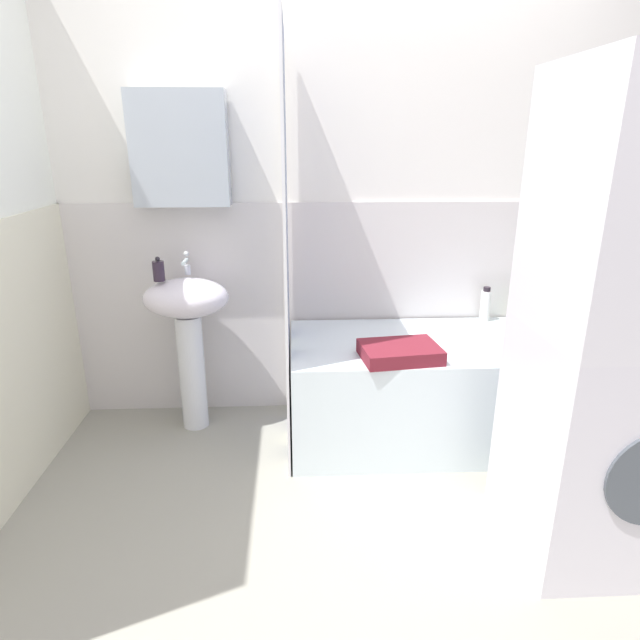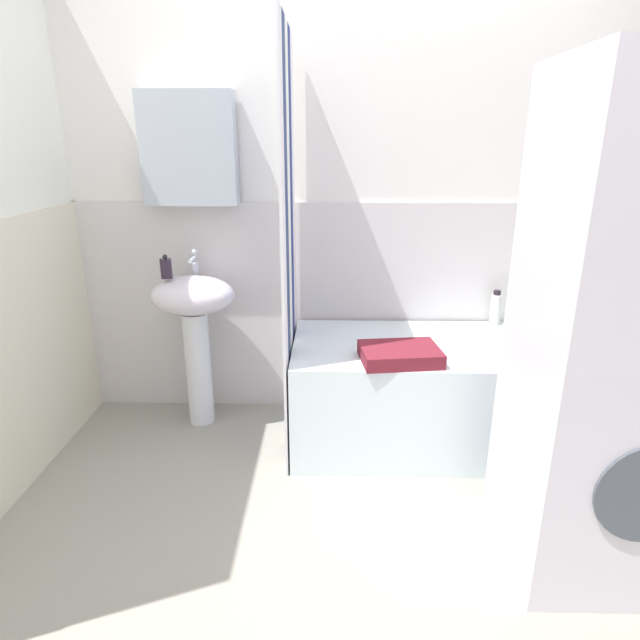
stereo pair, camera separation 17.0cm
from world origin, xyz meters
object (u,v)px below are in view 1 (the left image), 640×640
towel_folded (400,352)px  washer_dryer_stack (627,333)px  soap_dispenser (159,271)px  bathtub (428,389)px  lotion_bottle (527,309)px  sink (188,321)px  conditioner_bottle (485,305)px  shampoo_bottle (512,308)px

towel_folded → washer_dryer_stack: 0.95m
soap_dispenser → bathtub: soap_dispenser is taller
lotion_bottle → soap_dispenser: bearing=-175.4°
sink → lotion_bottle: 1.87m
soap_dispenser → washer_dryer_stack: size_ratio=0.07×
conditioner_bottle → towel_folded: conditioner_bottle is taller
bathtub → lotion_bottle: (0.61, 0.29, 0.34)m
towel_folded → washer_dryer_stack: size_ratio=0.20×
towel_folded → washer_dryer_stack: (0.67, -0.60, 0.30)m
washer_dryer_stack → lotion_bottle: bearing=82.3°
sink → bathtub: (1.25, -0.17, -0.34)m
sink → washer_dryer_stack: (1.72, -0.99, 0.26)m
lotion_bottle → towel_folded: 0.97m
soap_dispenser → conditioner_bottle: soap_dispenser is taller
shampoo_bottle → towel_folded: size_ratio=0.50×
washer_dryer_stack → conditioner_bottle: bearing=94.5°
shampoo_bottle → washer_dryer_stack: washer_dryer_stack is taller
lotion_bottle → towel_folded: bearing=-147.7°
lotion_bottle → shampoo_bottle: shampoo_bottle is taller
lotion_bottle → shampoo_bottle: bearing=-161.1°
sink → soap_dispenser: 0.30m
washer_dryer_stack → sink: bearing=150.1°
soap_dispenser → shampoo_bottle: soap_dispenser is taller
bathtub → towel_folded: bearing=-132.6°
sink → soap_dispenser: soap_dispenser is taller
sink → lotion_bottle: (1.87, 0.13, -0.01)m
lotion_bottle → washer_dryer_stack: 1.16m
conditioner_bottle → towel_folded: (-0.58, -0.53, -0.06)m
bathtub → towel_folded: towel_folded is taller
bathtub → shampoo_bottle: shampoo_bottle is taller
sink → conditioner_bottle: sink is taller
shampoo_bottle → washer_dryer_stack: bearing=-92.6°
lotion_bottle → towel_folded: (-0.82, -0.52, -0.04)m
sink → washer_dryer_stack: 2.00m
sink → lotion_bottle: sink is taller
towel_folded → bathtub: bearing=47.4°
bathtub → washer_dryer_stack: (0.46, -0.82, 0.61)m
towel_folded → lotion_bottle: bearing=32.3°
bathtub → washer_dryer_stack: 1.12m
shampoo_bottle → conditioner_bottle: conditioner_bottle is taller
conditioner_bottle → washer_dryer_stack: size_ratio=0.11×
bathtub → lotion_bottle: bearing=25.6°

